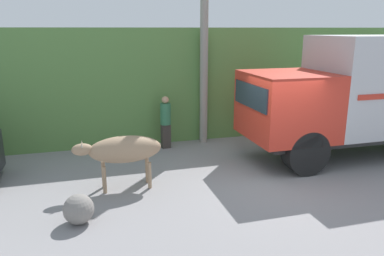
% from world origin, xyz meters
% --- Properties ---
extents(ground_plane, '(60.00, 60.00, 0.00)m').
position_xyz_m(ground_plane, '(0.00, 0.00, 0.00)').
color(ground_plane, gray).
extents(hillside_embankment, '(32.00, 5.70, 3.74)m').
position_xyz_m(hillside_embankment, '(0.00, 6.71, 1.87)').
color(hillside_embankment, '#568442').
rests_on(hillside_embankment, ground_plane).
extents(building_backdrop, '(4.96, 2.70, 3.30)m').
position_xyz_m(building_backdrop, '(-4.80, 5.25, 1.66)').
color(building_backdrop, '#B2BCAD').
rests_on(building_backdrop, ground_plane).
extents(cargo_truck, '(7.27, 2.33, 3.53)m').
position_xyz_m(cargo_truck, '(3.72, 1.01, 1.93)').
color(cargo_truck, '#2D2D2D').
rests_on(cargo_truck, ground_plane).
extents(brown_cow, '(2.06, 0.64, 1.29)m').
position_xyz_m(brown_cow, '(-3.62, 0.50, 0.96)').
color(brown_cow, '#9E7F60').
rests_on(brown_cow, ground_plane).
extents(pedestrian_on_hill, '(0.38, 0.38, 1.68)m').
position_xyz_m(pedestrian_on_hill, '(-2.01, 3.30, 0.92)').
color(pedestrian_on_hill, '#38332D').
rests_on(pedestrian_on_hill, ground_plane).
extents(utility_pole, '(0.90, 0.26, 6.38)m').
position_xyz_m(utility_pole, '(-0.66, 3.59, 3.29)').
color(utility_pole, gray).
rests_on(utility_pole, ground_plane).
extents(roadside_rock, '(0.60, 0.60, 0.60)m').
position_xyz_m(roadside_rock, '(-4.66, -0.96, 0.30)').
color(roadside_rock, gray).
rests_on(roadside_rock, ground_plane).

